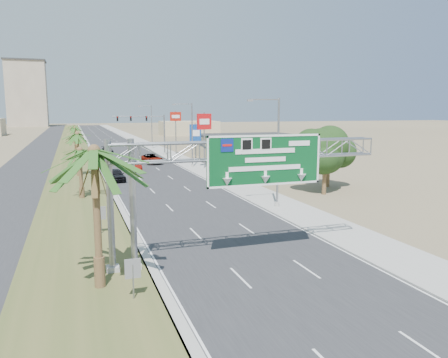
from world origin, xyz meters
TOP-DOWN VIEW (x-y plane):
  - ground at (0.00, 0.00)m, footprint 600.00×600.00m
  - road at (0.00, 110.00)m, footprint 12.00×300.00m
  - sidewalk_right at (8.50, 110.00)m, footprint 4.00×300.00m
  - median_grass at (-10.00, 110.00)m, footprint 7.00×300.00m
  - opposing_road at (-17.00, 110.00)m, footprint 8.00×300.00m
  - sign_gantry at (-1.06, 9.93)m, footprint 16.75×1.24m
  - palm_near at (-9.20, 8.00)m, footprint 5.70×5.70m
  - palm_row_b at (-9.50, 32.00)m, footprint 3.99×3.99m
  - palm_row_c at (-9.50, 48.00)m, footprint 3.99×3.99m
  - palm_row_d at (-9.50, 66.00)m, footprint 3.99×3.99m
  - palm_row_e at (-9.50, 85.00)m, footprint 3.99×3.99m
  - palm_row_f at (-9.50, 110.00)m, footprint 3.99×3.99m
  - streetlight_near at (7.30, 22.00)m, footprint 3.27×0.44m
  - streetlight_mid at (7.30, 52.00)m, footprint 3.27×0.44m
  - streetlight_far at (7.30, 88.00)m, footprint 3.27×0.44m
  - signal_mast at (5.17, 71.97)m, footprint 10.28×0.71m
  - store_building at (22.00, 66.00)m, footprint 18.00×10.00m
  - oak_near at (15.00, 26.00)m, footprint 4.50×4.50m
  - oak_far at (18.00, 30.00)m, footprint 3.50×3.50m
  - median_signback_a at (-7.80, 6.00)m, footprint 0.75×0.08m
  - median_signback_b at (-8.50, 18.00)m, footprint 0.75×0.08m
  - tower_distant at (-32.00, 250.00)m, footprint 20.00×16.00m
  - building_distant_right at (30.00, 140.00)m, footprint 20.00×12.00m
  - car_left_lane at (-5.16, 42.32)m, footprint 2.39×4.78m
  - car_mid_lane at (-1.50, 50.73)m, footprint 1.70×4.44m
  - car_right_lane at (2.34, 59.09)m, footprint 3.39×6.05m
  - car_far at (-3.38, 79.36)m, footprint 2.39×4.90m
  - pole_sign_red_near at (9.00, 50.44)m, footprint 2.41×0.82m
  - pole_sign_blue at (10.14, 59.70)m, footprint 1.99×0.90m
  - pole_sign_red_far at (9.71, 72.88)m, footprint 2.22×0.47m

SIDE VIEW (x-z plane):
  - ground at x=0.00m, z-range 0.00..0.00m
  - road at x=0.00m, z-range 0.00..0.02m
  - opposing_road at x=-17.00m, z-range 0.00..0.02m
  - sidewalk_right at x=8.50m, z-range 0.00..0.10m
  - median_grass at x=-10.00m, z-range 0.00..0.12m
  - car_far at x=-3.38m, z-range 0.00..1.37m
  - car_mid_lane at x=-1.50m, z-range 0.00..1.44m
  - car_left_lane at x=-5.16m, z-range 0.00..1.56m
  - car_right_lane at x=2.34m, z-range 0.00..1.60m
  - median_signback_a at x=-7.80m, z-range 0.41..2.49m
  - median_signback_b at x=-8.50m, z-range 0.41..2.49m
  - store_building at x=22.00m, z-range 0.00..4.00m
  - building_distant_right at x=30.00m, z-range 0.00..5.00m
  - oak_far at x=18.00m, z-range 1.02..6.62m
  - palm_row_d at x=-9.50m, z-range 1.69..7.14m
  - oak_near at x=15.00m, z-range 1.13..7.93m
  - streetlight_near at x=7.30m, z-range -0.31..9.69m
  - streetlight_mid at x=7.30m, z-range -0.31..9.69m
  - streetlight_far at x=7.30m, z-range -0.31..9.69m
  - palm_row_f at x=-9.50m, z-range 1.83..7.58m
  - pole_sign_blue at x=10.14m, z-range 1.43..8.11m
  - signal_mast at x=5.17m, z-range 0.85..8.85m
  - palm_row_b at x=-9.50m, z-range 1.93..7.87m
  - palm_row_e at x=-9.50m, z-range 2.02..8.16m
  - palm_row_c at x=-9.50m, z-range 2.29..9.04m
  - sign_gantry at x=-1.06m, z-range 2.31..9.81m
  - pole_sign_red_near at x=9.00m, z-range 2.43..11.01m
  - pole_sign_red_far at x=9.71m, z-range 2.55..11.29m
  - palm_near at x=-9.20m, z-range 2.76..11.11m
  - tower_distant at x=-32.00m, z-range 0.00..35.00m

